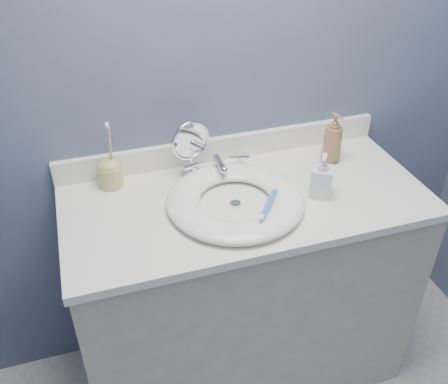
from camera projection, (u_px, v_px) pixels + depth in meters
name	position (u px, v px, depth m)	size (l,w,h in m)	color
back_wall	(222.00, 76.00, 1.70)	(2.20, 0.02, 2.40)	#4B5770
vanity_cabinet	(244.00, 293.00, 1.93)	(1.20, 0.55, 0.85)	#B9B6A9
countertop	(246.00, 201.00, 1.67)	(1.22, 0.57, 0.03)	white
backsplash	(223.00, 148.00, 1.85)	(1.22, 0.02, 0.09)	white
basin	(235.00, 200.00, 1.62)	(0.45, 0.45, 0.04)	white
drain	(235.00, 204.00, 1.63)	(0.04, 0.04, 0.01)	silver
faucet	(218.00, 167.00, 1.77)	(0.25, 0.13, 0.07)	silver
makeup_mirror	(191.00, 147.00, 1.71)	(0.14, 0.08, 0.22)	silver
soap_bottle_amber	(333.00, 138.00, 1.81)	(0.07, 0.07, 0.19)	olive
soap_bottle_clear	(322.00, 175.00, 1.64)	(0.07, 0.07, 0.15)	silver
toothbrush_holder	(110.00, 172.00, 1.69)	(0.08, 0.08, 0.24)	tan
toothbrush_lying	(268.00, 205.00, 1.56)	(0.11, 0.15, 0.02)	#3772C6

